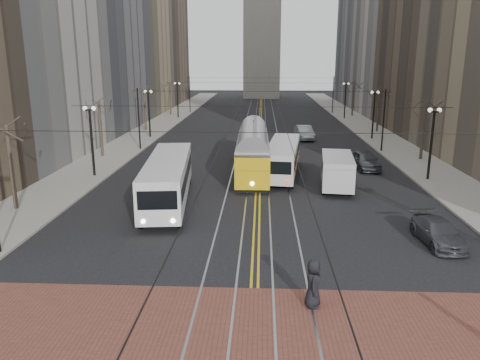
# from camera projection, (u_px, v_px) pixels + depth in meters

# --- Properties ---
(ground) EXTENTS (260.00, 260.00, 0.00)m
(ground) POSITION_uv_depth(u_px,v_px,m) (255.00, 278.00, 21.08)
(ground) COLOR black
(ground) RESTS_ON ground
(sidewalk_left) EXTENTS (5.00, 140.00, 0.15)m
(sidewalk_left) POSITION_uv_depth(u_px,v_px,m) (153.00, 129.00, 65.25)
(sidewalk_left) COLOR gray
(sidewalk_left) RESTS_ON ground
(sidewalk_right) EXTENTS (5.00, 140.00, 0.15)m
(sidewalk_right) POSITION_uv_depth(u_px,v_px,m) (370.00, 131.00, 63.88)
(sidewalk_right) COLOR gray
(sidewalk_right) RESTS_ON ground
(crosswalk_band) EXTENTS (25.00, 6.00, 0.01)m
(crosswalk_band) POSITION_uv_depth(u_px,v_px,m) (253.00, 327.00, 17.21)
(crosswalk_band) COLOR brown
(crosswalk_band) RESTS_ON ground
(streetcar_rails) EXTENTS (4.80, 130.00, 0.02)m
(streetcar_rails) POSITION_uv_depth(u_px,v_px,m) (260.00, 130.00, 64.58)
(streetcar_rails) COLOR gray
(streetcar_rails) RESTS_ON ground
(centre_lines) EXTENTS (0.42, 130.00, 0.01)m
(centre_lines) POSITION_uv_depth(u_px,v_px,m) (260.00, 130.00, 64.58)
(centre_lines) COLOR gold
(centre_lines) RESTS_ON ground
(building_left_mid) EXTENTS (16.00, 20.00, 34.00)m
(building_left_mid) POSITION_uv_depth(u_px,v_px,m) (71.00, 2.00, 62.44)
(building_left_mid) COLOR slate
(building_left_mid) RESTS_ON ground
(building_left_far) EXTENTS (16.00, 20.00, 40.00)m
(building_left_far) POSITION_uv_depth(u_px,v_px,m) (143.00, 9.00, 100.36)
(building_left_far) COLOR brown
(building_left_far) RESTS_ON ground
(building_right_far) EXTENTS (16.00, 20.00, 40.00)m
(building_right_far) POSITION_uv_depth(u_px,v_px,m) (384.00, 8.00, 98.04)
(building_right_far) COLOR slate
(building_right_far) RESTS_ON ground
(lamp_posts) EXTENTS (27.60, 57.20, 5.60)m
(lamp_posts) POSITION_uv_depth(u_px,v_px,m) (260.00, 127.00, 48.17)
(lamp_posts) COLOR black
(lamp_posts) RESTS_ON ground
(street_trees) EXTENTS (31.68, 53.28, 5.60)m
(street_trees) POSITION_uv_depth(u_px,v_px,m) (260.00, 119.00, 54.45)
(street_trees) COLOR #382D23
(street_trees) RESTS_ON ground
(trolley_wires) EXTENTS (25.96, 120.00, 6.60)m
(trolley_wires) POSITION_uv_depth(u_px,v_px,m) (260.00, 111.00, 53.81)
(trolley_wires) COLOR black
(trolley_wires) RESTS_ON ground
(transit_bus) EXTENTS (3.80, 12.51, 3.08)m
(transit_bus) POSITION_uv_depth(u_px,v_px,m) (168.00, 181.00, 31.67)
(transit_bus) COLOR silver
(transit_bus) RESTS_ON ground
(streetcar) EXTENTS (2.73, 13.81, 3.25)m
(streetcar) POSITION_uv_depth(u_px,v_px,m) (253.00, 155.00, 40.03)
(streetcar) COLOR gold
(streetcar) RESTS_ON ground
(rear_bus) EXTENTS (3.48, 10.77, 2.76)m
(rear_bus) POSITION_uv_depth(u_px,v_px,m) (283.00, 159.00, 39.32)
(rear_bus) COLOR silver
(rear_bus) RESTS_ON ground
(cargo_van) EXTENTS (2.83, 5.98, 2.55)m
(cargo_van) POSITION_uv_depth(u_px,v_px,m) (337.00, 173.00, 35.17)
(cargo_van) COLOR silver
(cargo_van) RESTS_ON ground
(sedan_grey) EXTENTS (2.34, 4.89, 1.61)m
(sedan_grey) POSITION_uv_depth(u_px,v_px,m) (365.00, 160.00, 41.71)
(sedan_grey) COLOR #464A4E
(sedan_grey) RESTS_ON ground
(sedan_silver) EXTENTS (2.32, 5.17, 1.65)m
(sedan_silver) POSITION_uv_depth(u_px,v_px,m) (304.00, 133.00, 57.23)
(sedan_silver) COLOR #9FA2A7
(sedan_silver) RESTS_ON ground
(sedan_parked) EXTENTS (2.10, 4.53, 1.28)m
(sedan_parked) POSITION_uv_depth(u_px,v_px,m) (438.00, 232.00, 24.88)
(sedan_parked) COLOR #414349
(sedan_parked) RESTS_ON ground
(pedestrian_a) EXTENTS (0.72, 1.02, 1.98)m
(pedestrian_a) POSITION_uv_depth(u_px,v_px,m) (313.00, 283.00, 18.40)
(pedestrian_a) COLOR black
(pedestrian_a) RESTS_ON crosswalk_band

